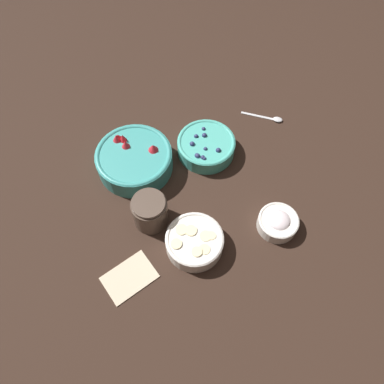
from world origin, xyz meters
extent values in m
plane|color=black|center=(0.00, 0.00, 0.00)|extent=(4.00, 4.00, 0.00)
cylinder|color=teal|center=(0.15, -0.16, 0.03)|extent=(0.22, 0.22, 0.07)
torus|color=teal|center=(0.15, -0.16, 0.06)|extent=(0.22, 0.22, 0.02)
cylinder|color=red|center=(0.15, -0.16, 0.05)|extent=(0.18, 0.18, 0.02)
cone|color=red|center=(0.18, -0.22, 0.07)|extent=(0.04, 0.04, 0.02)
cone|color=red|center=(0.09, -0.16, 0.07)|extent=(0.05, 0.05, 0.03)
cone|color=red|center=(0.16, -0.19, 0.07)|extent=(0.04, 0.04, 0.03)
cone|color=red|center=(0.17, -0.21, 0.08)|extent=(0.03, 0.03, 0.03)
cone|color=red|center=(0.19, -0.22, 0.07)|extent=(0.04, 0.04, 0.03)
cylinder|color=#47AD9E|center=(-0.07, -0.16, 0.02)|extent=(0.18, 0.18, 0.05)
torus|color=#47AD9E|center=(-0.07, -0.16, 0.05)|extent=(0.18, 0.18, 0.01)
cylinder|color=navy|center=(-0.07, -0.16, 0.04)|extent=(0.14, 0.14, 0.01)
sphere|color=navy|center=(-0.03, -0.11, 0.05)|extent=(0.02, 0.02, 0.02)
sphere|color=navy|center=(-0.08, -0.21, 0.05)|extent=(0.01, 0.01, 0.01)
sphere|color=navy|center=(-0.07, -0.18, 0.05)|extent=(0.02, 0.02, 0.02)
sphere|color=navy|center=(-0.03, -0.16, 0.05)|extent=(0.02, 0.02, 0.02)
sphere|color=navy|center=(-0.03, -0.11, 0.05)|extent=(0.01, 0.01, 0.01)
sphere|color=navy|center=(-0.05, -0.10, 0.05)|extent=(0.01, 0.01, 0.01)
sphere|color=navy|center=(-0.05, -0.18, 0.05)|extent=(0.01, 0.01, 0.01)
sphere|color=navy|center=(-0.10, -0.12, 0.05)|extent=(0.02, 0.02, 0.02)
sphere|color=navy|center=(-0.05, -0.10, 0.05)|extent=(0.01, 0.01, 0.01)
sphere|color=navy|center=(-0.06, -0.13, 0.05)|extent=(0.01, 0.01, 0.01)
cylinder|color=silver|center=(0.04, 0.14, 0.02)|extent=(0.15, 0.15, 0.05)
torus|color=silver|center=(0.04, 0.14, 0.05)|extent=(0.15, 0.15, 0.01)
cylinder|color=beige|center=(0.04, 0.14, 0.04)|extent=(0.12, 0.12, 0.01)
cylinder|color=beige|center=(0.00, 0.14, 0.05)|extent=(0.02, 0.02, 0.00)
cylinder|color=beige|center=(0.05, 0.11, 0.05)|extent=(0.03, 0.03, 0.01)
cylinder|color=beige|center=(0.09, 0.14, 0.05)|extent=(0.03, 0.03, 0.01)
cylinder|color=beige|center=(0.03, 0.17, 0.05)|extent=(0.03, 0.03, 0.00)
cylinder|color=beige|center=(0.07, 0.11, 0.05)|extent=(0.03, 0.03, 0.01)
cylinder|color=beige|center=(0.01, 0.14, 0.05)|extent=(0.03, 0.03, 0.00)
cylinder|color=beige|center=(0.05, 0.18, 0.05)|extent=(0.03, 0.03, 0.01)
cylinder|color=silver|center=(-0.19, 0.14, 0.02)|extent=(0.11, 0.11, 0.04)
torus|color=silver|center=(-0.19, 0.14, 0.04)|extent=(0.11, 0.11, 0.01)
cylinder|color=silver|center=(-0.19, 0.14, 0.03)|extent=(0.09, 0.09, 0.01)
ellipsoid|color=silver|center=(-0.19, 0.14, 0.04)|extent=(0.06, 0.06, 0.03)
cylinder|color=#4C3D33|center=(0.14, 0.03, 0.04)|extent=(0.10, 0.10, 0.09)
cylinder|color=#472819|center=(0.14, 0.03, 0.04)|extent=(0.08, 0.08, 0.07)
cylinder|color=#4C3D33|center=(0.14, 0.03, 0.09)|extent=(0.09, 0.09, 0.01)
cube|color=beige|center=(0.23, 0.18, 0.00)|extent=(0.15, 0.13, 0.01)
cube|color=silver|center=(-0.28, -0.25, 0.00)|extent=(0.10, 0.06, 0.01)
ellipsoid|color=silver|center=(-0.34, -0.22, 0.01)|extent=(0.04, 0.04, 0.01)
camera|label=1|loc=(0.15, 0.51, 0.94)|focal=35.00mm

